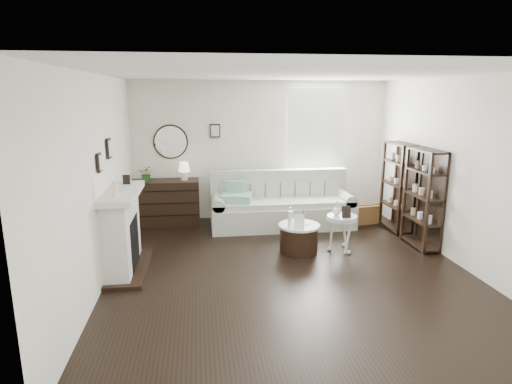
{
  "coord_description": "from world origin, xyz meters",
  "views": [
    {
      "loc": [
        -1.23,
        -5.59,
        2.45
      ],
      "look_at": [
        -0.36,
        0.8,
        0.96
      ],
      "focal_mm": 30.0,
      "sensor_mm": 36.0,
      "label": 1
    }
  ],
  "objects": [
    {
      "name": "room",
      "position": [
        0.73,
        2.7,
        1.6
      ],
      "size": [
        5.5,
        5.5,
        5.5
      ],
      "color": "black",
      "rests_on": "ground"
    },
    {
      "name": "fireplace",
      "position": [
        -2.32,
        0.3,
        0.54
      ],
      "size": [
        0.5,
        1.4,
        1.84
      ],
      "color": "silver",
      "rests_on": "ground"
    },
    {
      "name": "shelf_unit_far",
      "position": [
        2.33,
        1.55,
        0.8
      ],
      "size": [
        0.3,
        0.8,
        1.6
      ],
      "color": "black",
      "rests_on": "ground"
    },
    {
      "name": "shelf_unit_near",
      "position": [
        2.33,
        0.65,
        0.8
      ],
      "size": [
        0.3,
        0.8,
        1.6
      ],
      "color": "black",
      "rests_on": "ground"
    },
    {
      "name": "sofa",
      "position": [
        0.29,
        2.08,
        0.34
      ],
      "size": [
        2.64,
        0.91,
        1.03
      ],
      "color": "#A8B09D",
      "rests_on": "ground"
    },
    {
      "name": "quilt",
      "position": [
        -0.57,
        1.95,
        0.6
      ],
      "size": [
        0.64,
        0.56,
        0.14
      ],
      "primitive_type": "cube",
      "rotation": [
        0.0,
        0.0,
        -0.23
      ],
      "color": "#278F6B",
      "rests_on": "sofa"
    },
    {
      "name": "suitcase",
      "position": [
        1.95,
        1.97,
        0.18
      ],
      "size": [
        0.56,
        0.27,
        0.36
      ],
      "primitive_type": "cube",
      "rotation": [
        0.0,
        0.0,
        0.17
      ],
      "color": "brown",
      "rests_on": "ground"
    },
    {
      "name": "dresser",
      "position": [
        -1.88,
        2.47,
        0.43
      ],
      "size": [
        1.28,
        0.55,
        0.85
      ],
      "color": "black",
      "rests_on": "ground"
    },
    {
      "name": "table_lamp",
      "position": [
        -1.51,
        2.47,
        1.02
      ],
      "size": [
        0.23,
        0.23,
        0.34
      ],
      "primitive_type": null,
      "rotation": [
        0.0,
        0.0,
        -0.05
      ],
      "color": "white",
      "rests_on": "dresser"
    },
    {
      "name": "potted_plant",
      "position": [
        -2.2,
        2.42,
        1.0
      ],
      "size": [
        0.3,
        0.28,
        0.3
      ],
      "primitive_type": "imported",
      "rotation": [
        0.0,
        0.0,
        -0.17
      ],
      "color": "#215016",
      "rests_on": "dresser"
    },
    {
      "name": "drum_table",
      "position": [
        0.3,
        0.66,
        0.23
      ],
      "size": [
        0.65,
        0.65,
        0.45
      ],
      "rotation": [
        0.0,
        0.0,
        -0.13
      ],
      "color": "black",
      "rests_on": "ground"
    },
    {
      "name": "pedestal_table",
      "position": [
        0.98,
        0.63,
        0.53
      ],
      "size": [
        0.48,
        0.48,
        0.58
      ],
      "rotation": [
        0.0,
        0.0,
        0.42
      ],
      "color": "white",
      "rests_on": "ground"
    },
    {
      "name": "eiffel_drum",
      "position": [
        0.37,
        0.7,
        0.55
      ],
      "size": [
        0.13,
        0.13,
        0.21
      ],
      "primitive_type": null,
      "rotation": [
        0.0,
        0.0,
        0.13
      ],
      "color": "black",
      "rests_on": "drum_table"
    },
    {
      "name": "bottle_drum",
      "position": [
        0.14,
        0.58,
        0.6
      ],
      "size": [
        0.07,
        0.07,
        0.3
      ],
      "primitive_type": "cylinder",
      "color": "silver",
      "rests_on": "drum_table"
    },
    {
      "name": "card_frame_drum",
      "position": [
        0.25,
        0.49,
        0.56
      ],
      "size": [
        0.17,
        0.09,
        0.21
      ],
      "primitive_type": "cube",
      "rotation": [
        -0.21,
        0.0,
        -0.2
      ],
      "color": "silver",
      "rests_on": "drum_table"
    },
    {
      "name": "eiffel_ped",
      "position": [
        1.07,
        0.66,
        0.67
      ],
      "size": [
        0.11,
        0.11,
        0.18
      ],
      "primitive_type": null,
      "rotation": [
        0.0,
        0.0,
        0.09
      ],
      "color": "black",
      "rests_on": "pedestal_table"
    },
    {
      "name": "flask_ped",
      "position": [
        0.9,
        0.65,
        0.7
      ],
      "size": [
        0.13,
        0.13,
        0.24
      ],
      "primitive_type": null,
      "color": "silver",
      "rests_on": "pedestal_table"
    },
    {
      "name": "card_frame_ped",
      "position": [
        1.0,
        0.5,
        0.67
      ],
      "size": [
        0.14,
        0.05,
        0.19
      ],
      "primitive_type": "cube",
      "rotation": [
        -0.21,
        0.0,
        -0.01
      ],
      "color": "black",
      "rests_on": "pedestal_table"
    }
  ]
}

